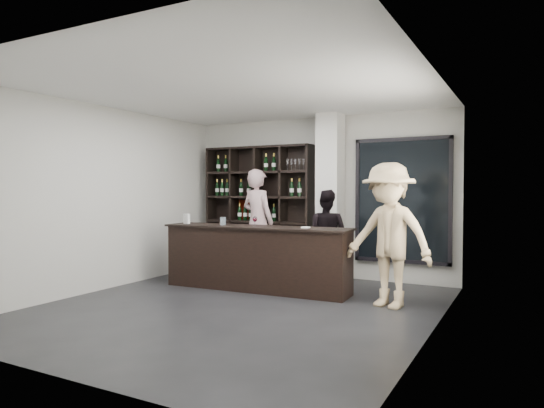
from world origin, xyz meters
The scene contains 12 objects.
floor centered at (0.00, 0.00, -0.01)m, with size 5.00×5.50×0.01m, color black.
wine_shelf centered at (-1.15, 2.57, 1.20)m, with size 2.20×0.35×2.40m, color black, non-canonical shape.
structural_column centered at (0.35, 2.47, 1.45)m, with size 0.40×0.40×2.90m, color silver.
glass_panel centered at (1.55, 2.69, 1.40)m, with size 1.60×0.08×2.10m.
tasting_counter centered at (-0.35, 1.10, 0.51)m, with size 3.07×0.64×1.01m.
taster_pink centered at (-1.07, 2.40, 0.98)m, with size 0.72×0.47×1.96m, color beige.
taster_black centered at (0.35, 2.34, 0.79)m, with size 0.77×0.60×1.58m, color black.
customer centered at (1.77, 0.99, 0.97)m, with size 1.26×0.72×1.94m, color tan.
wine_glass centered at (-0.34, 1.04, 1.10)m, with size 0.08×0.08×0.18m, color white, non-canonical shape.
spit_cup centered at (-0.96, 1.07, 1.07)m, with size 0.09×0.09×0.13m, color #9EB6C6.
napkin_stack centered at (0.49, 1.13, 1.02)m, with size 0.11×0.11×0.02m, color white.
card_stand centered at (-1.65, 1.01, 1.09)m, with size 0.11×0.06×0.17m, color white.
Camera 1 is at (3.45, -5.47, 1.60)m, focal length 32.00 mm.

